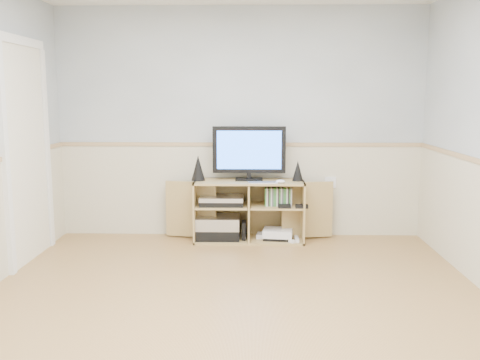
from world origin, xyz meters
name	(u,v)px	position (x,y,z in m)	size (l,w,h in m)	color
room	(225,144)	(-0.06, 0.12, 1.22)	(4.04, 4.54, 2.54)	#AD8A4D
media_cabinet	(249,209)	(0.10, 2.05, 0.33)	(1.83, 0.44, 0.65)	tan
monitor	(249,151)	(0.10, 2.05, 0.96)	(0.78, 0.18, 0.58)	black
speaker_left	(198,168)	(-0.44, 2.02, 0.79)	(0.15, 0.15, 0.27)	black
speaker_right	(298,171)	(0.62, 2.02, 0.76)	(0.12, 0.12, 0.22)	black
keyboard	(263,182)	(0.25, 1.86, 0.66)	(0.30, 0.12, 0.01)	white
mouse	(281,181)	(0.43, 1.86, 0.67)	(0.10, 0.06, 0.04)	white
av_components	(220,220)	(-0.22, 2.00, 0.22)	(0.53, 0.35, 0.47)	black
game_consoles	(277,234)	(0.40, 1.99, 0.07)	(0.46, 0.30, 0.11)	white
game_cases	(278,197)	(0.41, 1.98, 0.48)	(0.28, 0.14, 0.19)	#3F8C3F
wall_outlet	(330,182)	(1.00, 2.23, 0.60)	(0.12, 0.03, 0.12)	white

